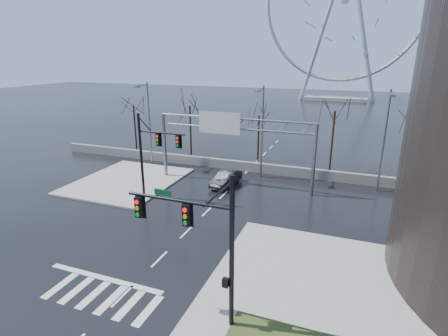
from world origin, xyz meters
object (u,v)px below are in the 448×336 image
at_px(signal_mast_far, 151,149).
at_px(car, 226,179).
at_px(ferris_wheel, 344,7).
at_px(sign_gantry, 230,136).
at_px(signal_mast_near, 204,235).

distance_m(signal_mast_far, car, 8.68).
relative_size(signal_mast_far, ferris_wheel, 0.16).
height_order(signal_mast_far, sign_gantry, signal_mast_far).
xyz_separation_m(signal_mast_far, sign_gantry, (5.49, 6.00, 0.35)).
bearing_deg(signal_mast_near, ferris_wheel, 90.08).
height_order(signal_mast_near, car, signal_mast_near).
bearing_deg(signal_mast_near, sign_gantry, 106.19).
xyz_separation_m(sign_gantry, ferris_wheel, (5.38, 80.04, 20.95)).
bearing_deg(car, sign_gantry, 55.78).
bearing_deg(sign_gantry, car, -132.13).
bearing_deg(ferris_wheel, signal_mast_near, -89.92).
xyz_separation_m(signal_mast_near, ferris_wheel, (-0.14, 99.04, 21.26)).
distance_m(signal_mast_near, sign_gantry, 19.79).
distance_m(signal_mast_far, ferris_wheel, 89.30).
relative_size(sign_gantry, ferris_wheel, 0.32).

